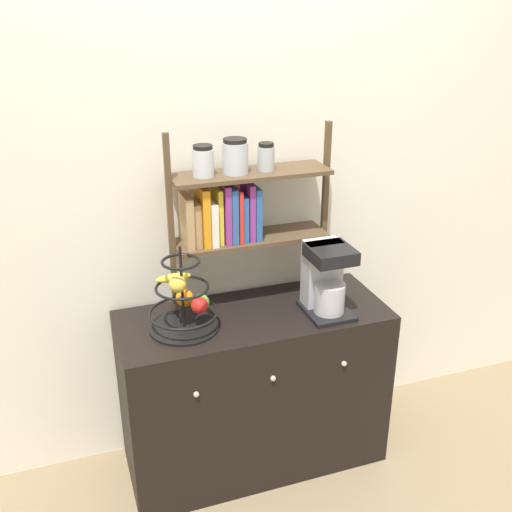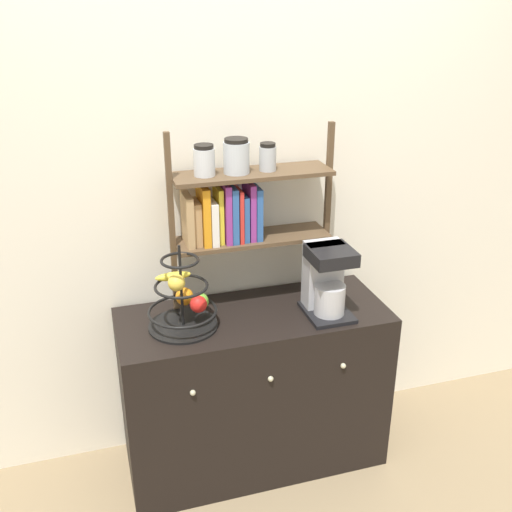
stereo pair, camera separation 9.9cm
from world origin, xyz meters
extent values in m
plane|color=#847051|center=(0.00, 0.00, 0.00)|extent=(12.00, 12.00, 0.00)
cube|color=silver|center=(0.00, 0.52, 1.30)|extent=(7.00, 0.05, 2.60)
cube|color=black|center=(0.00, 0.24, 0.39)|extent=(1.19, 0.48, 0.79)
sphere|color=#B2AD8C|center=(-0.33, -0.01, 0.62)|extent=(0.02, 0.02, 0.02)
sphere|color=#B2AD8C|center=(0.00, -0.01, 0.62)|extent=(0.02, 0.02, 0.02)
sphere|color=#B2AD8C|center=(0.33, -0.01, 0.62)|extent=(0.02, 0.02, 0.02)
cube|color=black|center=(0.31, 0.15, 0.80)|extent=(0.19, 0.24, 0.02)
cube|color=#B7B7BC|center=(0.31, 0.21, 0.96)|extent=(0.16, 0.09, 0.30)
cylinder|color=#B7B7BC|center=(0.31, 0.13, 0.87)|extent=(0.13, 0.13, 0.13)
cube|color=black|center=(0.31, 0.14, 1.08)|extent=(0.18, 0.19, 0.06)
cylinder|color=black|center=(-0.31, 0.22, 0.79)|extent=(0.29, 0.29, 0.01)
cylinder|color=black|center=(-0.31, 0.22, 0.98)|extent=(0.01, 0.01, 0.36)
torus|color=black|center=(-0.31, 0.22, 0.86)|extent=(0.29, 0.29, 0.01)
torus|color=black|center=(-0.31, 0.22, 0.98)|extent=(0.22, 0.22, 0.01)
torus|color=black|center=(-0.31, 0.22, 1.10)|extent=(0.16, 0.16, 0.01)
sphere|color=red|center=(-0.25, 0.20, 0.90)|extent=(0.07, 0.07, 0.07)
sphere|color=#6BAD33|center=(-0.24, 0.22, 0.90)|extent=(0.07, 0.07, 0.07)
sphere|color=orange|center=(-0.29, 0.28, 0.90)|extent=(0.08, 0.08, 0.08)
ellipsoid|color=yellow|center=(-0.34, 0.28, 1.00)|extent=(0.15, 0.04, 0.04)
sphere|color=gold|center=(-0.34, 0.19, 1.01)|extent=(0.07, 0.07, 0.07)
cube|color=brown|center=(-0.31, 0.38, 1.18)|extent=(0.02, 0.02, 0.79)
cube|color=brown|center=(0.39, 0.38, 1.18)|extent=(0.02, 0.02, 0.79)
cube|color=brown|center=(0.04, 0.38, 1.09)|extent=(0.68, 0.20, 0.02)
cube|color=brown|center=(0.04, 0.38, 1.38)|extent=(0.68, 0.20, 0.02)
cube|color=tan|center=(-0.25, 0.38, 1.21)|extent=(0.03, 0.15, 0.22)
cube|color=tan|center=(-0.21, 0.38, 1.19)|extent=(0.03, 0.12, 0.19)
cube|color=orange|center=(-0.18, 0.38, 1.22)|extent=(0.03, 0.16, 0.25)
cube|color=white|center=(-0.14, 0.38, 1.19)|extent=(0.03, 0.16, 0.19)
cube|color=yellow|center=(-0.11, 0.38, 1.22)|extent=(0.02, 0.13, 0.24)
cube|color=#8C338C|center=(-0.09, 0.38, 1.23)|extent=(0.03, 0.16, 0.26)
cube|color=#2D599E|center=(-0.06, 0.38, 1.22)|extent=(0.03, 0.16, 0.24)
cube|color=red|center=(-0.03, 0.38, 1.21)|extent=(0.02, 0.16, 0.23)
cube|color=#2D599E|center=(-0.01, 0.38, 1.20)|extent=(0.02, 0.15, 0.20)
cube|color=#8C338C|center=(0.02, 0.38, 1.22)|extent=(0.02, 0.14, 0.25)
cube|color=#2D599E|center=(0.05, 0.38, 1.21)|extent=(0.03, 0.15, 0.23)
cylinder|color=silver|center=(-0.17, 0.38, 1.45)|extent=(0.09, 0.09, 0.11)
cylinder|color=black|center=(-0.17, 0.38, 1.51)|extent=(0.08, 0.08, 0.02)
cylinder|color=silver|center=(-0.03, 0.38, 1.46)|extent=(0.11, 0.11, 0.13)
cylinder|color=black|center=(-0.03, 0.38, 1.53)|extent=(0.10, 0.10, 0.02)
cylinder|color=#ADB2B7|center=(0.10, 0.38, 1.44)|extent=(0.07, 0.07, 0.10)
cylinder|color=black|center=(0.10, 0.38, 1.50)|extent=(0.06, 0.06, 0.02)
camera|label=1|loc=(-0.74, -1.93, 2.07)|focal=42.00mm
camera|label=2|loc=(-0.65, -1.96, 2.07)|focal=42.00mm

